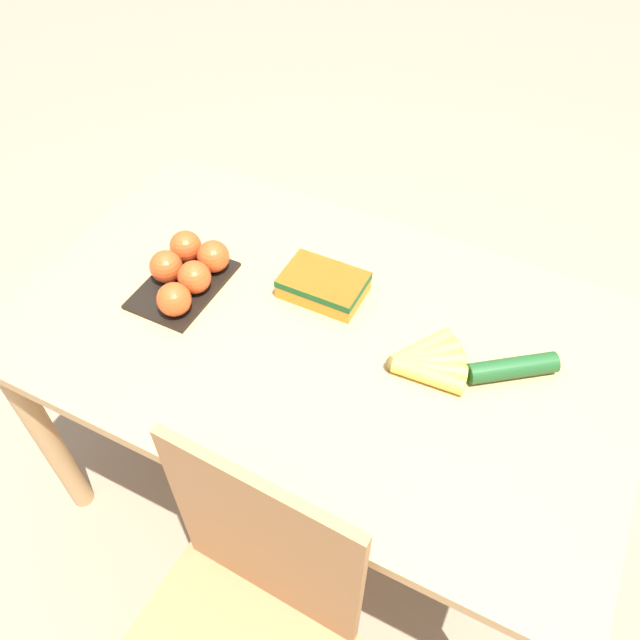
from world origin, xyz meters
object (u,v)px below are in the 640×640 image
object	(u,v)px
banana_bunch	(426,362)
tomato_pack	(186,271)
carrot_bag	(324,284)
cucumber_near	(512,368)

from	to	relation	value
banana_bunch	tomato_pack	world-z (taller)	tomato_pack
banana_bunch	carrot_bag	world-z (taller)	carrot_bag
banana_bunch	tomato_pack	xyz separation A→B (m)	(0.59, 0.02, 0.02)
tomato_pack	cucumber_near	distance (m)	0.76
banana_bunch	carrot_bag	distance (m)	0.31
banana_bunch	tomato_pack	distance (m)	0.59
banana_bunch	cucumber_near	world-z (taller)	cucumber_near
cucumber_near	tomato_pack	bearing A→B (deg)	5.96
tomato_pack	cucumber_near	xyz separation A→B (m)	(-0.76, -0.08, -0.02)
tomato_pack	cucumber_near	bearing A→B (deg)	-174.04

